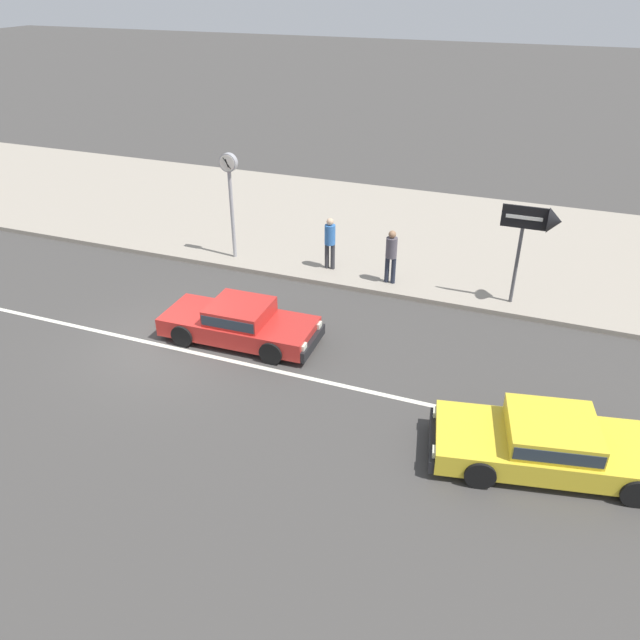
% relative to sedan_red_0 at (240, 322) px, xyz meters
% --- Properties ---
extents(ground_plane, '(160.00, 160.00, 0.00)m').
position_rel_sedan_red_0_xyz_m(ground_plane, '(-1.55, -1.03, -0.53)').
color(ground_plane, '#423F3D').
extents(lane_centre_stripe, '(50.40, 0.14, 0.01)m').
position_rel_sedan_red_0_xyz_m(lane_centre_stripe, '(-1.55, -1.03, -0.53)').
color(lane_centre_stripe, silver).
rests_on(lane_centre_stripe, ground).
extents(kerb_strip, '(68.00, 10.00, 0.15)m').
position_rel_sedan_red_0_xyz_m(kerb_strip, '(-1.55, 8.77, -0.46)').
color(kerb_strip, '#9E9384').
rests_on(kerb_strip, ground).
extents(sedan_red_0, '(4.19, 1.84, 1.06)m').
position_rel_sedan_red_0_xyz_m(sedan_red_0, '(0.00, 0.00, 0.00)').
color(sedan_red_0, red).
rests_on(sedan_red_0, ground).
extents(sedan_yellow_1, '(4.86, 2.62, 1.06)m').
position_rel_sedan_red_0_xyz_m(sedan_yellow_1, '(7.87, -2.07, 0.00)').
color(sedan_yellow_1, yellow).
rests_on(sedan_yellow_1, ground).
extents(street_clock, '(0.58, 0.22, 3.48)m').
position_rel_sedan_red_0_xyz_m(street_clock, '(-2.55, 4.50, 2.15)').
color(street_clock, '#9E9EA3').
rests_on(street_clock, kerb_strip).
extents(arrow_signboard, '(1.57, 0.68, 2.93)m').
position_rel_sedan_red_0_xyz_m(arrow_signboard, '(7.00, 4.47, 2.07)').
color(arrow_signboard, '#4C4C51').
rests_on(arrow_signboard, kerb_strip).
extents(pedestrian_mid_kerb, '(0.34, 0.34, 1.69)m').
position_rel_sedan_red_0_xyz_m(pedestrian_mid_kerb, '(2.82, 4.46, 0.61)').
color(pedestrian_mid_kerb, '#232838').
rests_on(pedestrian_mid_kerb, kerb_strip).
extents(pedestrian_far_end, '(0.34, 0.34, 1.70)m').
position_rel_sedan_red_0_xyz_m(pedestrian_far_end, '(0.74, 4.77, 0.61)').
color(pedestrian_far_end, '#333338').
rests_on(pedestrian_far_end, kerb_strip).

